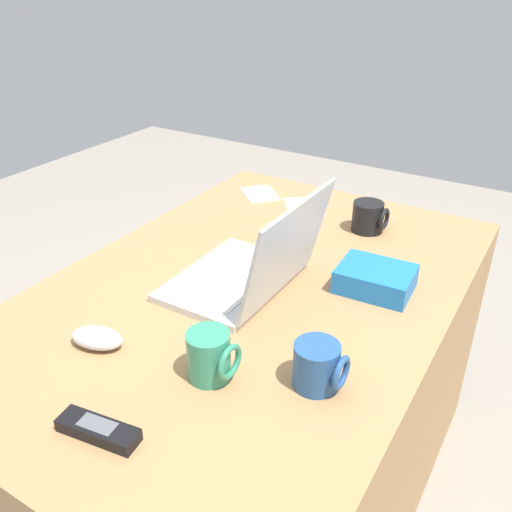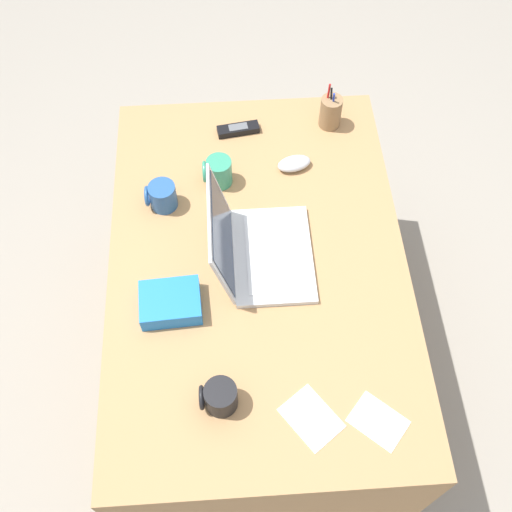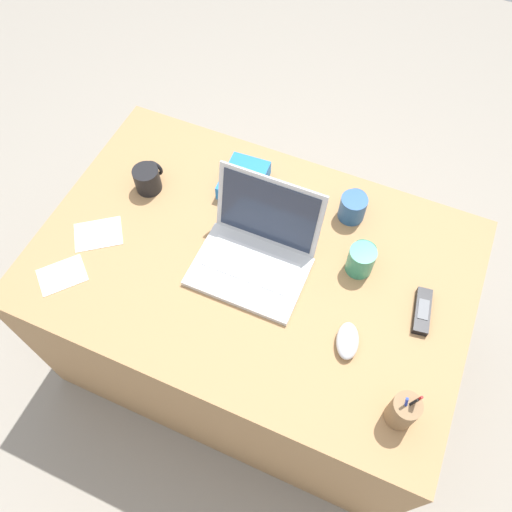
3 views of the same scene
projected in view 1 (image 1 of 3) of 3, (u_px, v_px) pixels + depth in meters
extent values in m
plane|color=gray|center=(252.00, 490.00, 1.68)|extent=(6.00, 6.00, 0.00)
cube|color=#A87C4F|center=(251.00, 400.00, 1.50)|extent=(1.37, 0.91, 0.74)
cube|color=silver|center=(232.00, 280.00, 1.34)|extent=(0.34, 0.24, 0.02)
cube|color=silver|center=(239.00, 278.00, 1.32)|extent=(0.28, 0.12, 0.00)
cube|color=silver|center=(207.00, 268.00, 1.36)|extent=(0.10, 0.05, 0.00)
cube|color=silver|center=(288.00, 249.00, 1.21)|extent=(0.33, 0.07, 0.24)
cube|color=#283347|center=(286.00, 248.00, 1.21)|extent=(0.30, 0.05, 0.21)
ellipsoid|color=silver|center=(97.00, 338.00, 1.11)|extent=(0.09, 0.13, 0.04)
cylinder|color=black|center=(367.00, 217.00, 1.58)|extent=(0.09, 0.09, 0.09)
torus|color=black|center=(384.00, 219.00, 1.55)|extent=(0.06, 0.01, 0.06)
cylinder|color=#26518C|center=(316.00, 365.00, 1.00)|extent=(0.09, 0.09, 0.09)
torus|color=#26518C|center=(341.00, 373.00, 0.98)|extent=(0.07, 0.01, 0.07)
cylinder|color=#338C6B|center=(209.00, 355.00, 1.02)|extent=(0.08, 0.08, 0.10)
torus|color=#338C6B|center=(230.00, 362.00, 1.00)|extent=(0.07, 0.01, 0.07)
cube|color=black|center=(98.00, 430.00, 0.91)|extent=(0.06, 0.15, 0.02)
cube|color=#595B60|center=(97.00, 424.00, 0.90)|extent=(0.04, 0.07, 0.00)
cube|color=blue|center=(375.00, 279.00, 1.30)|extent=(0.15, 0.18, 0.06)
cube|color=white|center=(304.00, 207.00, 1.75)|extent=(0.19, 0.18, 0.00)
cube|color=white|center=(260.00, 194.00, 1.84)|extent=(0.17, 0.17, 0.00)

